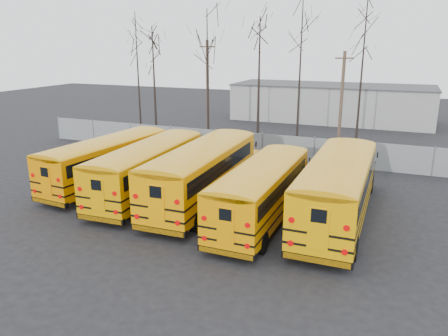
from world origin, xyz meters
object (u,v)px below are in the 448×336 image
at_px(bus_e, 338,184).
at_px(utility_pole_right, 341,103).
at_px(bus_d, 263,187).
at_px(bus_b, 150,165).
at_px(bus_c, 204,169).
at_px(bus_a, 109,157).
at_px(utility_pole_left, 208,89).

relative_size(bus_e, utility_pole_right, 1.50).
distance_m(bus_d, utility_pole_right, 15.80).
distance_m(bus_d, bus_e, 3.69).
bearing_deg(bus_e, utility_pole_right, 97.60).
distance_m(bus_b, bus_c, 3.39).
relative_size(bus_b, bus_d, 1.05).
bearing_deg(bus_a, bus_d, -4.97).
height_order(bus_a, bus_b, bus_b).
xyz_separation_m(bus_b, utility_pole_left, (-3.78, 16.48, 2.73)).
bearing_deg(bus_b, utility_pole_left, 100.67).
relative_size(bus_b, bus_c, 0.95).
xyz_separation_m(bus_b, bus_c, (3.39, 0.17, 0.11)).
bearing_deg(utility_pole_left, bus_d, -50.42).
height_order(bus_c, bus_e, bus_e).
xyz_separation_m(bus_a, bus_c, (6.81, -0.58, 0.17)).
distance_m(bus_c, bus_d, 4.02).
bearing_deg(utility_pole_right, bus_e, -102.99).
height_order(bus_e, utility_pole_left, utility_pole_left).
distance_m(utility_pole_left, utility_pole_right, 12.62).
bearing_deg(utility_pole_right, bus_c, -131.22).
relative_size(bus_a, bus_b, 0.98).
bearing_deg(bus_b, bus_a, 165.49).
xyz_separation_m(bus_a, utility_pole_right, (12.10, 13.69, 2.35)).
height_order(bus_c, bus_d, bus_c).
relative_size(bus_a, utility_pole_right, 1.39).
bearing_deg(bus_a, bus_c, 0.10).
bearing_deg(bus_e, bus_c, 179.37).
distance_m(bus_b, bus_e, 10.66).
xyz_separation_m(bus_d, bus_e, (3.47, 1.24, 0.20)).
bearing_deg(bus_d, bus_c, 161.98).
xyz_separation_m(utility_pole_left, utility_pole_right, (12.45, -2.04, -0.44)).
bearing_deg(utility_pole_left, utility_pole_right, -1.68).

